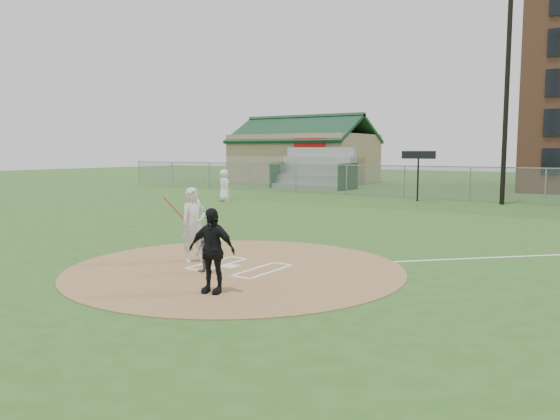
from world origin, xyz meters
The scene contains 14 objects.
ground centered at (0.00, 0.00, 0.00)m, with size 140.00×140.00×0.00m, color #28511C.
dirt_circle centered at (0.00, 0.00, 0.01)m, with size 8.40×8.40×0.02m, color olive.
home_plate centered at (-0.19, 0.00, 0.03)m, with size 0.42×0.42×0.03m, color silver.
foul_line_third centered at (-9.00, 9.00, 0.01)m, with size 0.10×24.00×0.01m, color white.
catcher centered at (-0.24, -0.90, 0.54)m, with size 0.50×0.39×1.04m, color gray.
umpire centered at (1.06, -2.14, 0.90)m, with size 1.04×0.43×1.77m, color black.
ondeck_player centered at (-11.87, 13.97, 0.93)m, with size 0.91×0.59×1.86m, color white.
batters_boxes centered at (0.00, 0.15, 0.03)m, with size 2.08×1.88×0.01m.
batter_at_plate centered at (-1.41, 0.02, 1.01)m, with size 0.87×1.07×1.97m.
outfield_fence centered at (0.00, 22.00, 1.02)m, with size 56.08×0.08×2.03m.
bleachers centered at (-13.00, 26.20, 1.59)m, with size 6.08×3.20×3.20m.
clubhouse centered at (-18.00, 32.99, 2.39)m, with size 12.20×8.71×6.23m.
light_pole centered at (2.00, 21.00, 6.61)m, with size 1.20×0.30×12.22m.
scoreboard_sign centered at (-2.50, 20.20, 2.39)m, with size 2.00×0.10×2.93m.
Camera 1 is at (8.36, -10.56, 2.95)m, focal length 35.00 mm.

